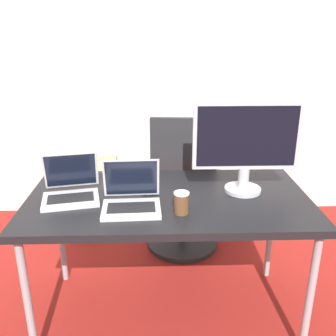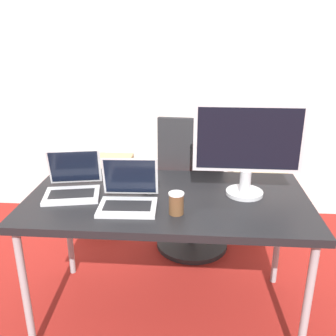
{
  "view_description": "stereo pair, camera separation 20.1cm",
  "coord_description": "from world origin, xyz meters",
  "px_view_note": "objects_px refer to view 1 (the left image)",
  "views": [
    {
      "loc": [
        -0.06,
        -1.85,
        1.62
      ],
      "look_at": [
        0.0,
        0.04,
        0.92
      ],
      "focal_mm": 40.0,
      "sensor_mm": 36.0,
      "label": 1
    },
    {
      "loc": [
        0.14,
        -1.84,
        1.62
      ],
      "look_at": [
        0.0,
        0.04,
        0.92
      ],
      "focal_mm": 40.0,
      "sensor_mm": 36.0,
      "label": 2
    }
  ],
  "objects_px": {
    "cabinet_left": "(92,193)",
    "coffee_cup_brown": "(181,203)",
    "cabinet_right": "(240,191)",
    "coffee_cup_white": "(149,185)",
    "office_chair": "(183,201)",
    "mouse": "(182,197)",
    "monitor": "(246,144)",
    "laptop_right": "(71,189)",
    "laptop_left": "(131,198)"
  },
  "relations": [
    {
      "from": "monitor",
      "to": "mouse",
      "type": "relative_size",
      "value": 9.93
    },
    {
      "from": "cabinet_right",
      "to": "coffee_cup_white",
      "type": "relative_size",
      "value": 5.95
    },
    {
      "from": "cabinet_right",
      "to": "monitor",
      "type": "xyz_separation_m",
      "value": [
        -0.25,
        -1.1,
        0.77
      ]
    },
    {
      "from": "cabinet_right",
      "to": "mouse",
      "type": "relative_size",
      "value": 9.6
    },
    {
      "from": "laptop_right",
      "to": "monitor",
      "type": "bearing_deg",
      "value": 3.41
    },
    {
      "from": "coffee_cup_brown",
      "to": "cabinet_right",
      "type": "bearing_deg",
      "value": 65.74
    },
    {
      "from": "monitor",
      "to": "coffee_cup_white",
      "type": "xyz_separation_m",
      "value": [
        -0.53,
        -0.0,
        -0.23
      ]
    },
    {
      "from": "office_chair",
      "to": "laptop_right",
      "type": "xyz_separation_m",
      "value": [
        -0.65,
        -0.69,
        0.41
      ]
    },
    {
      "from": "office_chair",
      "to": "mouse",
      "type": "height_order",
      "value": "office_chair"
    },
    {
      "from": "cabinet_left",
      "to": "cabinet_right",
      "type": "height_order",
      "value": "same"
    },
    {
      "from": "laptop_left",
      "to": "monitor",
      "type": "height_order",
      "value": "monitor"
    },
    {
      "from": "laptop_left",
      "to": "cabinet_left",
      "type": "bearing_deg",
      "value": 109.02
    },
    {
      "from": "coffee_cup_brown",
      "to": "coffee_cup_white",
      "type": "bearing_deg",
      "value": 122.72
    },
    {
      "from": "office_chair",
      "to": "laptop_left",
      "type": "distance_m",
      "value": 0.96
    },
    {
      "from": "mouse",
      "to": "coffee_cup_brown",
      "type": "relative_size",
      "value": 0.52
    },
    {
      "from": "laptop_left",
      "to": "laptop_right",
      "type": "distance_m",
      "value": 0.35
    },
    {
      "from": "laptop_right",
      "to": "coffee_cup_brown",
      "type": "distance_m",
      "value": 0.61
    },
    {
      "from": "office_chair",
      "to": "cabinet_right",
      "type": "height_order",
      "value": "office_chair"
    },
    {
      "from": "coffee_cup_white",
      "to": "cabinet_right",
      "type": "bearing_deg",
      "value": 54.86
    },
    {
      "from": "office_chair",
      "to": "laptop_right",
      "type": "bearing_deg",
      "value": -133.58
    },
    {
      "from": "cabinet_right",
      "to": "coffee_cup_white",
      "type": "bearing_deg",
      "value": -125.14
    },
    {
      "from": "cabinet_left",
      "to": "coffee_cup_white",
      "type": "height_order",
      "value": "coffee_cup_white"
    },
    {
      "from": "office_chair",
      "to": "mouse",
      "type": "xyz_separation_m",
      "value": [
        -0.06,
        -0.73,
        0.37
      ]
    },
    {
      "from": "monitor",
      "to": "mouse",
      "type": "distance_m",
      "value": 0.44
    },
    {
      "from": "cabinet_left",
      "to": "cabinet_right",
      "type": "bearing_deg",
      "value": 0.0
    },
    {
      "from": "cabinet_left",
      "to": "coffee_cup_brown",
      "type": "relative_size",
      "value": 5.0
    },
    {
      "from": "office_chair",
      "to": "cabinet_right",
      "type": "bearing_deg",
      "value": 41.16
    },
    {
      "from": "coffee_cup_white",
      "to": "laptop_right",
      "type": "bearing_deg",
      "value": -172.47
    },
    {
      "from": "mouse",
      "to": "coffee_cup_brown",
      "type": "bearing_deg",
      "value": -95.05
    },
    {
      "from": "office_chair",
      "to": "cabinet_left",
      "type": "height_order",
      "value": "office_chair"
    },
    {
      "from": "mouse",
      "to": "coffee_cup_white",
      "type": "height_order",
      "value": "coffee_cup_white"
    },
    {
      "from": "cabinet_right",
      "to": "laptop_right",
      "type": "relative_size",
      "value": 1.68
    },
    {
      "from": "cabinet_left",
      "to": "office_chair",
      "type": "bearing_deg",
      "value": -31.55
    },
    {
      "from": "cabinet_left",
      "to": "mouse",
      "type": "bearing_deg",
      "value": -59.57
    },
    {
      "from": "laptop_left",
      "to": "laptop_right",
      "type": "height_order",
      "value": "laptop_left"
    },
    {
      "from": "cabinet_left",
      "to": "laptop_right",
      "type": "relative_size",
      "value": 1.68
    },
    {
      "from": "cabinet_left",
      "to": "coffee_cup_brown",
      "type": "distance_m",
      "value": 1.62
    },
    {
      "from": "office_chair",
      "to": "cabinet_left",
      "type": "xyz_separation_m",
      "value": [
        -0.77,
        0.47,
        -0.14
      ]
    },
    {
      "from": "mouse",
      "to": "coffee_cup_white",
      "type": "relative_size",
      "value": 0.62
    },
    {
      "from": "coffee_cup_white",
      "to": "mouse",
      "type": "bearing_deg",
      "value": -28.86
    },
    {
      "from": "laptop_left",
      "to": "monitor",
      "type": "bearing_deg",
      "value": 16.53
    },
    {
      "from": "cabinet_right",
      "to": "coffee_cup_brown",
      "type": "xyz_separation_m",
      "value": [
        -0.61,
        -1.36,
        0.55
      ]
    },
    {
      "from": "cabinet_right",
      "to": "laptop_left",
      "type": "distance_m",
      "value": 1.64
    },
    {
      "from": "coffee_cup_white",
      "to": "coffee_cup_brown",
      "type": "bearing_deg",
      "value": -57.28
    },
    {
      "from": "cabinet_right",
      "to": "laptop_left",
      "type": "bearing_deg",
      "value": -123.88
    },
    {
      "from": "laptop_right",
      "to": "cabinet_left",
      "type": "bearing_deg",
      "value": 95.5
    },
    {
      "from": "cabinet_right",
      "to": "mouse",
      "type": "distance_m",
      "value": 1.43
    },
    {
      "from": "office_chair",
      "to": "cabinet_right",
      "type": "distance_m",
      "value": 0.73
    },
    {
      "from": "mouse",
      "to": "office_chair",
      "type": "bearing_deg",
      "value": 85.28
    },
    {
      "from": "monitor",
      "to": "coffee_cup_brown",
      "type": "height_order",
      "value": "monitor"
    }
  ]
}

